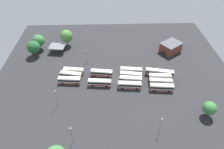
{
  "coord_description": "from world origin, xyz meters",
  "views": [
    {
      "loc": [
        -4.61,
        -79.23,
        69.71
      ],
      "look_at": [
        -1.81,
        1.85,
        1.54
      ],
      "focal_mm": 33.29,
      "sensor_mm": 36.0,
      "label": 1
    }
  ],
  "objects": [
    {
      "name": "depot_building",
      "position": [
        33.84,
        24.04,
        2.96
      ],
      "size": [
        14.44,
        13.85,
        5.87
      ],
      "color": "brown",
      "rests_on": "ground_plane"
    },
    {
      "name": "bus_row1_slot0",
      "position": [
        -8.02,
        -4.47,
        1.86
      ],
      "size": [
        11.32,
        3.55,
        3.51
      ],
      "color": "silver",
      "rests_on": "ground_plane"
    },
    {
      "name": "lamp_post_near_entrance",
      "position": [
        15.5,
        -31.97,
        4.48
      ],
      "size": [
        0.56,
        0.28,
        8.14
      ],
      "color": "slate",
      "rests_on": "ground_plane"
    },
    {
      "name": "bus_row2_slot0",
      "position": [
        6.35,
        -6.65,
        1.86
      ],
      "size": [
        11.2,
        3.49,
        3.51
      ],
      "color": "silver",
      "rests_on": "ground_plane"
    },
    {
      "name": "bus_row2_slot1",
      "position": [
        7.22,
        -2.84,
        1.85
      ],
      "size": [
        11.11,
        3.95,
        3.51
      ],
      "color": "silver",
      "rests_on": "ground_plane"
    },
    {
      "name": "bus_row0_slot2",
      "position": [
        -21.66,
        4.91,
        1.85
      ],
      "size": [
        10.83,
        4.0,
        3.51
      ],
      "color": "silver",
      "rests_on": "ground_plane"
    },
    {
      "name": "bus_row0_slot0",
      "position": [
        -22.91,
        -2.17,
        1.85
      ],
      "size": [
        11.14,
        3.46,
        3.51
      ],
      "color": "silver",
      "rests_on": "ground_plane"
    },
    {
      "name": "tree_south_edge",
      "position": [
        -28.47,
        33.29,
        6.46
      ],
      "size": [
        7.44,
        7.44,
        10.19
      ],
      "color": "brown",
      "rests_on": "ground_plane"
    },
    {
      "name": "tree_west_edge",
      "position": [
        37.22,
        -24.61,
        4.62
      ],
      "size": [
        5.59,
        5.59,
        7.43
      ],
      "color": "brown",
      "rests_on": "ground_plane"
    },
    {
      "name": "bus_row3_slot2",
      "position": [
        22.14,
        -1.42,
        1.85
      ],
      "size": [
        11.14,
        3.46,
        3.51
      ],
      "color": "silver",
      "rests_on": "ground_plane"
    },
    {
      "name": "bus_row3_slot3",
      "position": [
        22.63,
        2.23,
        1.86
      ],
      "size": [
        14.36,
        5.55,
        3.51
      ],
      "color": "silver",
      "rests_on": "ground_plane"
    },
    {
      "name": "puddle_centre_drain",
      "position": [
        20.88,
        8.53,
        0.0
      ],
      "size": [
        1.64,
        1.64,
        0.01
      ],
      "primitive_type": "cylinder",
      "color": "black",
      "rests_on": "ground_plane"
    },
    {
      "name": "puddle_between_rows",
      "position": [
        24.92,
        5.78,
        0.0
      ],
      "size": [
        4.36,
        4.36,
        0.01
      ],
      "primitive_type": "cylinder",
      "color": "black",
      "rests_on": "ground_plane"
    },
    {
      "name": "lamp_post_mid_lot",
      "position": [
        -17.68,
        -35.43,
        4.86
      ],
      "size": [
        0.56,
        0.28,
        8.88
      ],
      "color": "slate",
      "rests_on": "ground_plane"
    },
    {
      "name": "ground_plane",
      "position": [
        0.0,
        0.0,
        0.0
      ],
      "size": [
        122.71,
        122.71,
        0.0
      ],
      "primitive_type": "plane",
      "color": "#28282B"
    },
    {
      "name": "bus_row0_slot1",
      "position": [
        -22.61,
        1.74,
        1.85
      ],
      "size": [
        11.19,
        4.8,
        3.51
      ],
      "color": "silver",
      "rests_on": "ground_plane"
    },
    {
      "name": "bus_row3_slot0",
      "position": [
        21.43,
        -8.75,
        1.86
      ],
      "size": [
        11.27,
        3.58,
        3.51
      ],
      "color": "silver",
      "rests_on": "ground_plane"
    },
    {
      "name": "tree_east_edge",
      "position": [
        -45.69,
        22.45,
        5.8
      ],
      "size": [
        7.34,
        7.34,
        9.47
      ],
      "color": "brown",
      "rests_on": "ground_plane"
    },
    {
      "name": "lamp_post_far_corner",
      "position": [
        -26.1,
        -16.86,
        4.96
      ],
      "size": [
        0.56,
        0.28,
        9.07
      ],
      "color": "slate",
      "rests_on": "ground_plane"
    },
    {
      "name": "bus_row2_slot2",
      "position": [
        7.72,
        0.54,
        1.85
      ],
      "size": [
        11.2,
        4.39,
        3.51
      ],
      "color": "silver",
      "rests_on": "ground_plane"
    },
    {
      "name": "puddle_near_shelter",
      "position": [
        5.14,
        8.37,
        0.0
      ],
      "size": [
        3.12,
        3.12,
        0.01
      ],
      "primitive_type": "cylinder",
      "color": "black",
      "rests_on": "ground_plane"
    },
    {
      "name": "maintenance_shelter",
      "position": [
        -33.37,
        26.16,
        3.78
      ],
      "size": [
        9.91,
        8.11,
        3.98
      ],
      "color": "slate",
      "rests_on": "ground_plane"
    },
    {
      "name": "lamp_post_by_building",
      "position": [
        -15.35,
        15.84,
        4.15
      ],
      "size": [
        0.56,
        0.28,
        7.48
      ],
      "color": "slate",
      "rests_on": "ground_plane"
    },
    {
      "name": "puddle_back_corner",
      "position": [
        -11.22,
        -1.23,
        0.0
      ],
      "size": [
        3.98,
        3.98,
        0.01
      ],
      "primitive_type": "cylinder",
      "color": "black",
      "rests_on": "ground_plane"
    },
    {
      "name": "tree_north_edge",
      "position": [
        -44.48,
        29.43,
        5.98
      ],
      "size": [
        6.89,
        6.89,
        9.43
      ],
      "color": "brown",
      "rests_on": "ground_plane"
    },
    {
      "name": "bus_row2_slot3",
      "position": [
        8.28,
        4.19,
        1.86
      ],
      "size": [
        11.46,
        4.04,
        3.51
      ],
      "color": "silver",
      "rests_on": "ground_plane"
    },
    {
      "name": "bus_row3_slot1",
      "position": [
        21.72,
        -5.0,
        1.86
      ],
      "size": [
        11.24,
        3.72,
        3.51
      ],
      "color": "silver",
      "rests_on": "ground_plane"
    },
    {
      "name": "bus_row1_slot2",
      "position": [
        -7.07,
        2.9,
        1.85
      ],
      "size": [
        11.25,
        4.14,
        3.51
      ],
      "color": "silver",
      "rests_on": "ground_plane"
    }
  ]
}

